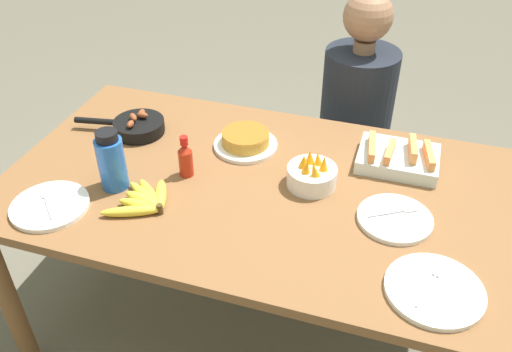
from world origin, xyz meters
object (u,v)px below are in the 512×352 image
(skillet, at_px, (137,126))
(hot_sauce_bottle, at_px, (186,158))
(water_bottle, at_px, (111,161))
(person_figure, at_px, (352,144))
(empty_plate_far_left, at_px, (395,219))
(fruit_bowl_mango, at_px, (312,174))
(banana_bunch, at_px, (146,201))
(frittata_plate_center, at_px, (246,141))
(melon_tray, at_px, (398,158))
(empty_plate_near_front, at_px, (434,290))
(empty_plate_far_right, at_px, (50,206))

(skillet, xyz_separation_m, hot_sauce_bottle, (0.29, -0.20, 0.04))
(water_bottle, xyz_separation_m, person_figure, (0.68, 0.91, -0.36))
(empty_plate_far_left, xyz_separation_m, fruit_bowl_mango, (-0.29, 0.10, 0.04))
(banana_bunch, height_order, hot_sauce_bottle, hot_sauce_bottle)
(frittata_plate_center, xyz_separation_m, water_bottle, (-0.34, -0.36, 0.07))
(skillet, bearing_deg, fruit_bowl_mango, 160.21)
(melon_tray, distance_m, empty_plate_near_front, 0.59)
(fruit_bowl_mango, bearing_deg, empty_plate_near_front, -40.75)
(banana_bunch, bearing_deg, melon_tray, 32.30)
(empty_plate_far_right, bearing_deg, melon_tray, 29.30)
(melon_tray, bearing_deg, empty_plate_far_left, -85.55)
(melon_tray, xyz_separation_m, frittata_plate_center, (-0.55, -0.05, -0.00))
(frittata_plate_center, relative_size, fruit_bowl_mango, 1.41)
(empty_plate_far_left, bearing_deg, empty_plate_near_front, -63.23)
(skillet, bearing_deg, water_bottle, 95.05)
(melon_tray, distance_m, empty_plate_far_left, 0.31)
(fruit_bowl_mango, relative_size, hot_sauce_bottle, 1.09)
(frittata_plate_center, relative_size, water_bottle, 1.11)
(fruit_bowl_mango, height_order, person_figure, person_figure)
(skillet, height_order, frittata_plate_center, skillet)
(empty_plate_far_right, bearing_deg, person_figure, 52.64)
(melon_tray, relative_size, skillet, 0.79)
(hot_sauce_bottle, height_order, person_figure, person_figure)
(fruit_bowl_mango, bearing_deg, empty_plate_far_left, -19.27)
(frittata_plate_center, distance_m, empty_plate_far_right, 0.72)
(melon_tray, distance_m, person_figure, 0.61)
(hot_sauce_bottle, xyz_separation_m, person_figure, (0.48, 0.77, -0.33))
(frittata_plate_center, relative_size, empty_plate_far_left, 1.01)
(hot_sauce_bottle, bearing_deg, person_figure, 58.44)
(person_figure, bearing_deg, empty_plate_far_right, -127.36)
(empty_plate_near_front, bearing_deg, hot_sauce_bottle, 161.09)
(person_figure, bearing_deg, skillet, -143.03)
(empty_plate_far_right, distance_m, fruit_bowl_mango, 0.86)
(empty_plate_far_right, bearing_deg, fruit_bowl_mango, 25.95)
(melon_tray, relative_size, empty_plate_near_front, 1.04)
(banana_bunch, distance_m, water_bottle, 0.18)
(empty_plate_near_front, xyz_separation_m, water_bottle, (-1.05, 0.16, 0.09))
(frittata_plate_center, xyz_separation_m, person_figure, (0.34, 0.55, -0.29))
(water_bottle, height_order, hot_sauce_bottle, water_bottle)
(empty_plate_far_right, bearing_deg, frittata_plate_center, 47.37)
(fruit_bowl_mango, bearing_deg, melon_tray, 37.85)
(banana_bunch, xyz_separation_m, water_bottle, (-0.14, 0.06, 0.08))
(banana_bunch, relative_size, empty_plate_near_front, 0.88)
(skillet, height_order, empty_plate_far_left, skillet)
(melon_tray, relative_size, fruit_bowl_mango, 1.65)
(person_figure, bearing_deg, hot_sauce_bottle, -121.56)
(melon_tray, bearing_deg, fruit_bowl_mango, -142.15)
(frittata_plate_center, distance_m, fruit_bowl_mango, 0.32)
(skillet, relative_size, water_bottle, 1.65)
(frittata_plate_center, height_order, hot_sauce_bottle, hot_sauce_bottle)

